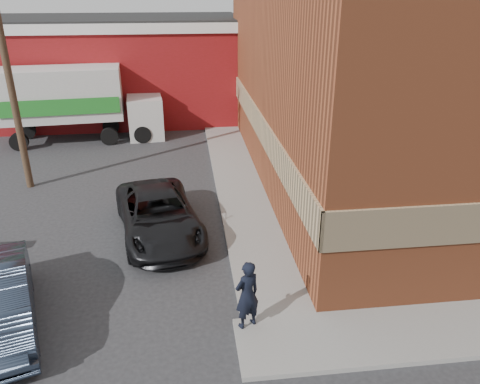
{
  "coord_description": "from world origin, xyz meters",
  "views": [
    {
      "loc": [
        -1.38,
        -8.68,
        7.23
      ],
      "look_at": [
        0.07,
        3.3,
        1.87
      ],
      "focal_mm": 35.0,
      "sensor_mm": 36.0,
      "label": 1
    }
  ],
  "objects_px": {
    "brick_building": "(437,56)",
    "utility_pole": "(6,62)",
    "suv_a": "(159,215)",
    "box_truck": "(78,100)",
    "man": "(247,295)",
    "warehouse": "(102,67)"
  },
  "relations": [
    {
      "from": "utility_pole",
      "to": "box_truck",
      "type": "relative_size",
      "value": 1.2
    },
    {
      "from": "utility_pole",
      "to": "box_truck",
      "type": "xyz_separation_m",
      "value": [
        0.97,
        5.79,
        -2.65
      ]
    },
    {
      "from": "brick_building",
      "to": "warehouse",
      "type": "bearing_deg",
      "value": 142.8
    },
    {
      "from": "brick_building",
      "to": "utility_pole",
      "type": "bearing_deg",
      "value": 179.98
    },
    {
      "from": "man",
      "to": "box_truck",
      "type": "relative_size",
      "value": 0.22
    },
    {
      "from": "box_truck",
      "to": "brick_building",
      "type": "bearing_deg",
      "value": -26.16
    },
    {
      "from": "warehouse",
      "to": "box_truck",
      "type": "distance_m",
      "value": 5.28
    },
    {
      "from": "warehouse",
      "to": "suv_a",
      "type": "relative_size",
      "value": 3.29
    },
    {
      "from": "brick_building",
      "to": "suv_a",
      "type": "relative_size",
      "value": 3.68
    },
    {
      "from": "brick_building",
      "to": "man",
      "type": "distance_m",
      "value": 13.23
    },
    {
      "from": "brick_building",
      "to": "box_truck",
      "type": "distance_m",
      "value": 16.31
    },
    {
      "from": "man",
      "to": "box_truck",
      "type": "bearing_deg",
      "value": -93.31
    },
    {
      "from": "warehouse",
      "to": "utility_pole",
      "type": "xyz_separation_m",
      "value": [
        -1.5,
        -11.0,
        1.93
      ]
    },
    {
      "from": "utility_pole",
      "to": "brick_building",
      "type": "bearing_deg",
      "value": -0.02
    },
    {
      "from": "suv_a",
      "to": "box_truck",
      "type": "bearing_deg",
      "value": 101.03
    },
    {
      "from": "brick_building",
      "to": "suv_a",
      "type": "bearing_deg",
      "value": -157.43
    },
    {
      "from": "man",
      "to": "box_truck",
      "type": "height_order",
      "value": "box_truck"
    },
    {
      "from": "brick_building",
      "to": "warehouse",
      "type": "distance_m",
      "value": 18.3
    },
    {
      "from": "utility_pole",
      "to": "suv_a",
      "type": "relative_size",
      "value": 1.81
    },
    {
      "from": "utility_pole",
      "to": "man",
      "type": "distance_m",
      "value": 12.38
    },
    {
      "from": "warehouse",
      "to": "utility_pole",
      "type": "height_order",
      "value": "utility_pole"
    },
    {
      "from": "suv_a",
      "to": "box_truck",
      "type": "relative_size",
      "value": 0.66
    }
  ]
}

